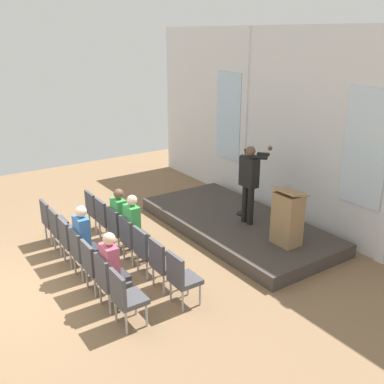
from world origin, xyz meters
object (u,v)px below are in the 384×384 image
object	(u,v)px
chair_r0_c1	(106,217)
chair_r1_c6	(125,295)
chair_r0_c2	(118,227)
audience_r1_c5	(113,266)
chair_r1_c0	(51,219)
chair_r0_c5	(163,262)
chair_r1_c3	(82,251)
chair_r0_c3	(131,237)
chair_r1_c1	(60,228)
chair_r1_c4	(95,264)
audience_r0_c3	(135,225)
audience_r1_c3	(85,238)
mic_stand	(243,201)
chair_r0_c0	(95,209)
speaker	(249,179)
chair_r0_c4	(146,249)
chair_r1_c5	(109,279)
audience_r0_c2	(121,216)
lectern	(287,218)
chair_r0_c6	(181,276)
chair_r1_c2	(71,239)

from	to	relation	value
chair_r0_c1	chair_r1_c6	bearing A→B (deg)	-18.75
chair_r0_c2	audience_r1_c5	world-z (taller)	audience_r1_c5
chair_r1_c0	chair_r1_c6	bearing A→B (deg)	0.00
chair_r0_c5	chair_r1_c3	world-z (taller)	same
chair_r0_c3	chair_r1_c1	distance (m)	1.53
chair_r1_c4	audience_r0_c3	bearing A→B (deg)	118.63
chair_r1_c1	chair_r1_c6	xyz separation A→B (m)	(2.92, 0.00, 0.00)
chair_r1_c1	audience_r1_c3	distance (m)	1.19
mic_stand	chair_r0_c0	size ratio (longest dim) A/B	1.65
audience_r1_c3	chair_r1_c0	bearing A→B (deg)	-177.45
chair_r1_c1	audience_r0_c3	bearing A→B (deg)	42.48
chair_r0_c1	chair_r0_c5	size ratio (longest dim) A/B	1.00
mic_stand	chair_r0_c1	distance (m)	3.09
speaker	chair_r0_c1	distance (m)	3.15
chair_r0_c1	chair_r0_c4	size ratio (longest dim) A/B	1.00
speaker	chair_r1_c1	world-z (taller)	speaker
chair_r1_c3	chair_r1_c4	bearing A→B (deg)	0.00
mic_stand	chair_r1_c4	world-z (taller)	mic_stand
chair_r0_c0	chair_r0_c5	bearing A→B (deg)	0.00
speaker	chair_r1_c3	bearing A→B (deg)	-94.30
audience_r1_c3	chair_r0_c1	bearing A→B (deg)	141.97
chair_r0_c0	chair_r0_c4	xyz separation A→B (m)	(2.34, 0.00, 0.00)
chair_r0_c2	audience_r1_c3	distance (m)	1.11
chair_r1_c0	chair_r1_c5	bearing A→B (deg)	0.00
chair_r0_c0	chair_r0_c2	distance (m)	1.17
chair_r0_c4	chair_r1_c4	bearing A→B (deg)	-90.00
chair_r1_c3	chair_r0_c5	bearing A→B (deg)	40.33
audience_r0_c2	chair_r0_c1	bearing A→B (deg)	-172.16
chair_r1_c4	audience_r0_c2	bearing A→B (deg)	137.46
chair_r0_c0	chair_r1_c4	xyz separation A→B (m)	(2.34, -0.99, 0.00)
chair_r0_c0	chair_r1_c3	bearing A→B (deg)	-29.51
lectern	chair_r0_c0	world-z (taller)	lectern
chair_r0_c0	chair_r1_c4	world-z (taller)	same
chair_r1_c3	mic_stand	bearing A→B (deg)	92.10
audience_r0_c2	chair_r0_c4	bearing A→B (deg)	-3.94
lectern	chair_r1_c1	xyz separation A→B (m)	(-2.67, -3.63, -0.30)
chair_r0_c0	chair_r0_c6	distance (m)	3.51
chair_r1_c1	chair_r1_c4	size ratio (longest dim) A/B	1.00
chair_r1_c2	chair_r1_c6	size ratio (longest dim) A/B	1.00
chair_r0_c1	chair_r1_c3	xyz separation A→B (m)	(1.17, -0.99, 0.00)
chair_r0_c1	audience_r0_c3	xyz separation A→B (m)	(1.17, 0.08, 0.23)
chair_r0_c2	audience_r0_c2	bearing A→B (deg)	90.00
mic_stand	chair_r0_c2	size ratio (longest dim) A/B	1.65
chair_r0_c2	chair_r1_c6	world-z (taller)	same
chair_r0_c0	chair_r1_c0	world-z (taller)	same
chair_r1_c3	lectern	bearing A→B (deg)	67.58
audience_r0_c3	chair_r1_c3	distance (m)	1.10
chair_r0_c2	chair_r1_c2	world-z (taller)	same
chair_r1_c1	audience_r1_c5	bearing A→B (deg)	1.99
lectern	chair_r1_c0	world-z (taller)	lectern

